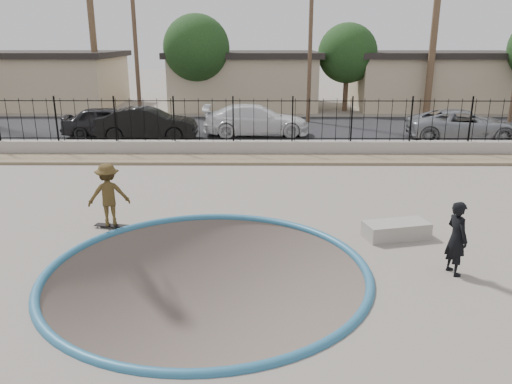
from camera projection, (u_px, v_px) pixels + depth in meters
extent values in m
cube|color=gray|center=(236.00, 169.00, 23.43)|extent=(120.00, 120.00, 2.20)
torus|color=#286183|center=(207.00, 272.00, 10.68)|extent=(7.04, 7.04, 0.20)
cube|color=#887A59|center=(232.00, 159.00, 20.41)|extent=(42.00, 1.60, 0.11)
cube|color=#9E948B|center=(234.00, 148.00, 21.39)|extent=(42.00, 0.45, 0.60)
cube|color=black|center=(233.00, 138.00, 21.27)|extent=(40.00, 0.04, 0.03)
cube|color=black|center=(233.00, 101.00, 20.80)|extent=(40.00, 0.04, 0.04)
cube|color=black|center=(240.00, 128.00, 27.88)|extent=(90.00, 8.00, 0.04)
cube|color=tan|center=(40.00, 82.00, 36.55)|extent=(11.00, 8.00, 3.50)
cube|color=black|center=(37.00, 54.00, 35.97)|extent=(11.60, 8.60, 0.40)
cube|color=tan|center=(244.00, 82.00, 36.44)|extent=(10.00, 8.00, 3.50)
cube|color=black|center=(244.00, 54.00, 35.87)|extent=(10.60, 8.60, 0.40)
cube|color=tan|center=(436.00, 82.00, 36.35)|extent=(12.00, 8.00, 3.50)
cube|color=black|center=(439.00, 54.00, 35.77)|extent=(12.60, 8.60, 0.40)
cylinder|color=brown|center=(94.00, 43.00, 33.31)|extent=(0.44, 0.44, 9.00)
cylinder|color=brown|center=(434.00, 35.00, 31.10)|extent=(0.44, 0.44, 10.00)
cylinder|color=#473323|center=(135.00, 44.00, 28.51)|extent=(0.24, 0.24, 9.00)
cylinder|color=#473323|center=(310.00, 39.00, 28.37)|extent=(0.24, 0.24, 9.50)
cylinder|color=#473323|center=(198.00, 90.00, 33.19)|extent=(0.34, 0.34, 3.00)
sphere|color=#143311|center=(196.00, 48.00, 32.40)|extent=(4.32, 4.32, 4.32)
cylinder|color=#473323|center=(345.00, 91.00, 34.12)|extent=(0.34, 0.34, 2.75)
sphere|color=#143311|center=(347.00, 53.00, 33.39)|extent=(3.96, 3.96, 3.96)
imported|color=brown|center=(109.00, 198.00, 12.94)|extent=(1.19, 0.87, 1.65)
cube|color=black|center=(111.00, 225.00, 13.16)|extent=(0.91, 0.37, 0.02)
cylinder|color=silver|center=(99.00, 227.00, 13.15)|extent=(0.06, 0.04, 0.06)
cylinder|color=silver|center=(102.00, 225.00, 13.31)|extent=(0.06, 0.04, 0.06)
cylinder|color=silver|center=(121.00, 229.00, 13.05)|extent=(0.06, 0.04, 0.06)
cylinder|color=silver|center=(123.00, 226.00, 13.20)|extent=(0.06, 0.04, 0.06)
imported|color=black|center=(457.00, 238.00, 10.41)|extent=(0.53, 0.67, 1.60)
cube|color=gray|center=(396.00, 230.00, 12.49)|extent=(1.72, 1.06, 0.40)
imported|color=black|center=(108.00, 122.00, 25.03)|extent=(4.59, 2.18, 1.52)
imported|color=black|center=(147.00, 124.00, 24.23)|extent=(4.85, 1.85, 1.58)
imported|color=white|center=(256.00, 120.00, 25.38)|extent=(5.47, 2.46, 1.56)
imported|color=gray|center=(464.00, 125.00, 24.14)|extent=(5.47, 2.84, 1.47)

